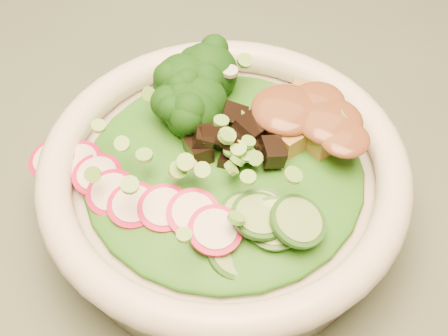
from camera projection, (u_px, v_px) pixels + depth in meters
The scene contains 10 objects.
dining_table at pixel (21, 227), 0.59m from camera, with size 1.20×0.80×0.75m.
salad_bowl at pixel (224, 185), 0.43m from camera, with size 0.25×0.25×0.07m.
lettuce_bed at pixel (224, 167), 0.42m from camera, with size 0.19×0.19×0.02m, color #1F5912.
broccoli_florets at pixel (184, 98), 0.44m from camera, with size 0.07×0.06×0.04m, color black, non-canonical shape.
radish_slices at pixel (139, 201), 0.39m from camera, with size 0.10×0.04×0.02m, color #B20D3E, non-canonical shape.
cucumber_slices at pixel (267, 226), 0.37m from camera, with size 0.06×0.06×0.03m, color #82B363, non-canonical shape.
mushroom_heap at pixel (239, 149), 0.41m from camera, with size 0.06×0.06×0.04m, color black, non-canonical shape.
tofu_cubes at pixel (302, 129), 0.42m from camera, with size 0.08×0.06×0.03m, color olive, non-canonical shape.
peanut_sauce at pixel (304, 117), 0.41m from camera, with size 0.06×0.05×0.01m, color brown.
scallion_garnish at pixel (224, 146), 0.40m from camera, with size 0.18×0.18×0.02m, color #64A93B, non-canonical shape.
Camera 1 is at (0.34, -0.18, 1.13)m, focal length 50.00 mm.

